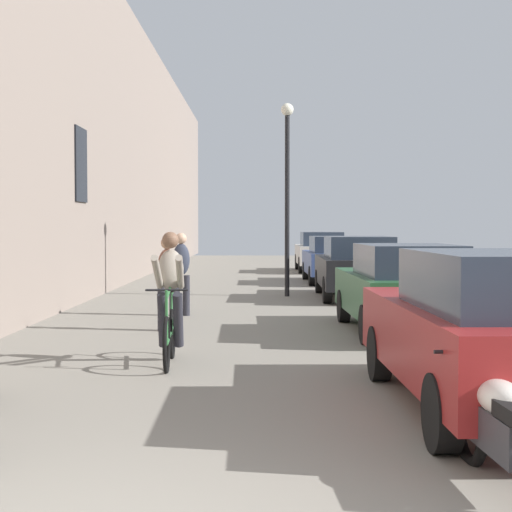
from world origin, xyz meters
TOP-DOWN VIEW (x-y plane):
  - building_facade_left at (-3.45, 14.00)m, footprint 0.54×68.00m
  - cyclist_on_bicycle at (-0.26, 6.23)m, footprint 0.52×1.76m
  - pedestrian_near at (-0.66, 9.36)m, footprint 0.36×0.28m
  - pedestrian_mid at (-0.65, 11.61)m, footprint 0.36×0.27m
  - street_lamp at (1.61, 15.95)m, footprint 0.32×0.32m
  - parked_car_nearest at (3.14, 3.52)m, footprint 1.91×4.40m
  - parked_car_second at (3.30, 9.09)m, footprint 1.85×4.22m
  - parked_car_third at (3.31, 15.40)m, footprint 1.87×4.35m
  - parked_car_fourth at (3.25, 20.74)m, footprint 1.80×4.17m
  - parked_car_fifth at (3.31, 26.87)m, footprint 1.87×4.41m
  - parked_motorcycle at (2.55, 1.24)m, footprint 0.62×2.15m

SIDE VIEW (x-z plane):
  - parked_motorcycle at x=2.55m, z-range -0.05..0.86m
  - parked_car_fourth at x=3.25m, z-range 0.03..1.50m
  - parked_car_second at x=3.30m, z-range 0.03..1.52m
  - parked_car_third at x=3.31m, z-range 0.03..1.57m
  - parked_car_nearest at x=3.14m, z-range 0.03..1.58m
  - cyclist_on_bicycle at x=-0.26m, z-range -0.06..1.68m
  - parked_car_fifth at x=3.31m, z-range 0.03..1.60m
  - pedestrian_near at x=-0.66m, z-range 0.10..1.71m
  - pedestrian_mid at x=-0.65m, z-range 0.10..1.76m
  - street_lamp at x=1.61m, z-range 0.66..5.56m
  - building_facade_left at x=-3.45m, z-range 0.00..8.73m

